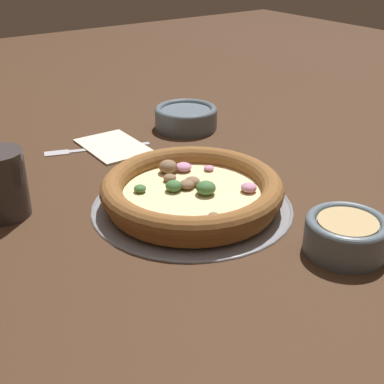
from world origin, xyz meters
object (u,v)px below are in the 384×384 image
object	(u,v)px
bowl_near	(346,234)
napkin	(113,145)
bowl_far	(186,117)
pizza	(192,191)
pizza_tray	(192,205)
drinking_cup	(2,184)
fork	(92,149)

from	to	relation	value
bowl_near	napkin	xyz separation A→B (m)	(0.50, 0.08, -0.02)
bowl_far	pizza	bearing A→B (deg)	146.81
pizza_tray	drinking_cup	bearing A→B (deg)	59.73
napkin	bowl_near	bearing A→B (deg)	-171.26
bowl_far	napkin	size ratio (longest dim) A/B	0.88
bowl_near	pizza	bearing A→B (deg)	23.26
drinking_cup	pizza	bearing A→B (deg)	-120.15
drinking_cup	bowl_near	bearing A→B (deg)	-136.93
drinking_cup	fork	size ratio (longest dim) A/B	0.51
napkin	fork	distance (m)	0.04
napkin	fork	world-z (taller)	napkin
pizza	bowl_near	distance (m)	0.23
pizza	drinking_cup	distance (m)	0.28
pizza	bowl_near	bearing A→B (deg)	-156.74
drinking_cup	pizza_tray	bearing A→B (deg)	-120.27
bowl_near	bowl_far	bearing A→B (deg)	-11.12
bowl_near	bowl_far	world-z (taller)	bowl_near
drinking_cup	fork	distance (m)	0.27
bowl_near	bowl_far	distance (m)	0.52
pizza	napkin	xyz separation A→B (m)	(0.28, -0.02, -0.02)
pizza	bowl_far	xyz separation A→B (m)	(0.29, -0.19, -0.00)
fork	bowl_near	bearing A→B (deg)	121.72
drinking_cup	napkin	size ratio (longest dim) A/B	0.68
napkin	fork	xyz separation A→B (m)	(0.01, 0.04, -0.00)
pizza_tray	napkin	world-z (taller)	napkin
pizza	fork	size ratio (longest dim) A/B	1.41
drinking_cup	napkin	bearing A→B (deg)	-59.97
bowl_far	fork	xyz separation A→B (m)	(0.00, 0.22, -0.02)
pizza_tray	bowl_near	bearing A→B (deg)	-156.63
pizza	pizza_tray	bearing A→B (deg)	157.00
bowl_far	drinking_cup	world-z (taller)	drinking_cup
bowl_far	drinking_cup	xyz separation A→B (m)	(-0.16, 0.43, 0.03)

